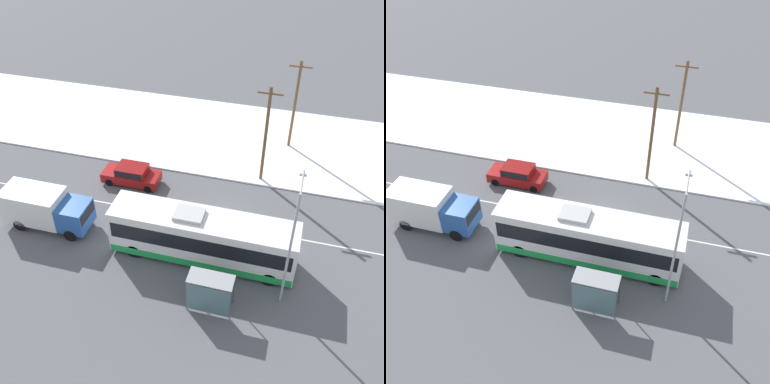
% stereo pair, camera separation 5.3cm
% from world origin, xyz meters
% --- Properties ---
extents(ground_plane, '(120.00, 120.00, 0.00)m').
position_xyz_m(ground_plane, '(0.00, 0.00, 0.00)').
color(ground_plane, '#56565B').
extents(snow_lot, '(80.00, 12.51, 0.12)m').
position_xyz_m(snow_lot, '(0.00, 11.38, 0.06)').
color(snow_lot, white).
rests_on(snow_lot, ground_plane).
extents(lane_marking_center, '(60.00, 0.12, 0.00)m').
position_xyz_m(lane_marking_center, '(0.00, 0.00, 0.00)').
color(lane_marking_center, silver).
rests_on(lane_marking_center, ground_plane).
extents(city_bus, '(11.73, 2.57, 3.58)m').
position_xyz_m(city_bus, '(-0.44, -3.30, 1.75)').
color(city_bus, white).
rests_on(city_bus, ground_plane).
extents(box_truck, '(6.02, 2.30, 2.81)m').
position_xyz_m(box_truck, '(-11.55, -3.21, 1.56)').
color(box_truck, silver).
rests_on(box_truck, ground_plane).
extents(sedan_car, '(4.45, 1.80, 1.57)m').
position_xyz_m(sedan_car, '(-7.70, 2.83, 0.85)').
color(sedan_car, maroon).
rests_on(sedan_car, ground_plane).
extents(pedestrian_at_stop, '(0.61, 0.27, 1.70)m').
position_xyz_m(pedestrian_at_stop, '(1.35, -5.86, 1.04)').
color(pedestrian_at_stop, '#23232D').
rests_on(pedestrian_at_stop, ground_plane).
extents(bus_shelter, '(2.58, 1.20, 2.40)m').
position_xyz_m(bus_shelter, '(0.96, -7.20, 1.67)').
color(bus_shelter, gray).
rests_on(bus_shelter, ground_plane).
extents(streetlamp, '(0.36, 2.52, 8.08)m').
position_xyz_m(streetlamp, '(4.86, -4.97, 5.03)').
color(streetlamp, '#9EA3A8').
rests_on(streetlamp, ground_plane).
extents(utility_pole_roadside, '(1.80, 0.24, 7.97)m').
position_xyz_m(utility_pole_roadside, '(1.93, 5.93, 4.17)').
color(utility_pole_roadside, brown).
rests_on(utility_pole_roadside, ground_plane).
extents(utility_pole_snowlot, '(1.80, 0.24, 7.83)m').
position_xyz_m(utility_pole_snowlot, '(3.54, 11.38, 4.10)').
color(utility_pole_snowlot, brown).
rests_on(utility_pole_snowlot, ground_plane).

